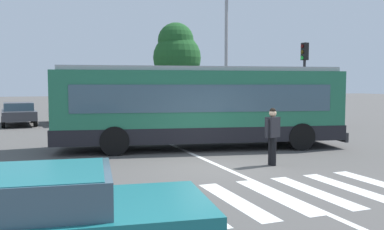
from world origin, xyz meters
The scene contains 15 objects.
ground_plane centered at (0.00, 0.00, 0.00)m, with size 160.00×160.00×0.00m, color #514F4C.
city_transit_bus centered at (0.78, 3.55, 1.59)m, with size 11.03×4.58×3.06m.
pedestrian_crossing_street centered at (1.53, -0.37, 0.97)m, with size 0.56×0.37×1.72m.
foreground_sedan centered at (-5.14, -5.50, 0.77)m, with size 4.70×2.39×1.35m.
parked_car_charcoal centered at (-6.03, 15.59, 0.77)m, with size 2.12×4.61×1.35m.
parked_car_white centered at (-3.25, 15.49, 0.77)m, with size 2.12×4.61×1.35m.
parked_car_champagne centered at (-0.52, 15.43, 0.77)m, with size 2.14×4.62×1.35m.
parked_car_black centered at (2.02, 15.13, 0.77)m, with size 1.88×4.50×1.35m.
parked_car_blue centered at (4.78, 15.57, 0.77)m, with size 2.12×4.61×1.35m.
traffic_light_far_corner centered at (8.12, 7.17, 3.08)m, with size 0.33×0.32×4.58m.
bus_stop_shelter centered at (9.46, 10.45, 2.42)m, with size 3.91×1.54×3.25m.
twin_arm_street_lamp centered at (5.87, 11.90, 5.83)m, with size 3.94×0.32×9.63m.
background_tree_right centered at (5.93, 21.49, 5.03)m, with size 3.97×3.97×7.52m.
crosswalk_painted_stripes centered at (-0.20, -3.32, 0.00)m, with size 6.39×2.95×0.01m.
lane_center_line centered at (0.03, 2.00, 0.00)m, with size 0.16×24.00×0.01m, color silver.
Camera 1 is at (-4.99, -10.80, 2.40)m, focal length 38.27 mm.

